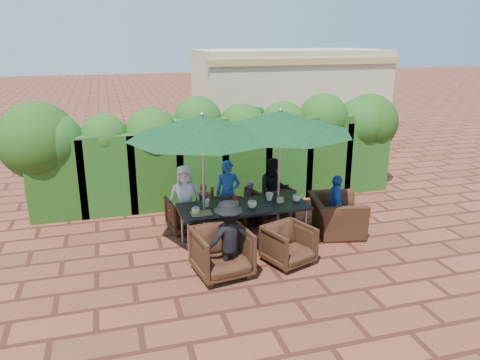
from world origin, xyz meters
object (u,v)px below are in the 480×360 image
object	(u,v)px
umbrella_right	(280,122)
chair_near_right	(289,243)
dining_table	(243,209)
chair_far_left	(187,212)
chair_far_right	(270,202)
chair_near_left	(222,250)
chair_far_mid	(229,206)
chair_end_right	(336,209)
umbrella_left	(202,127)

from	to	relation	value
umbrella_right	chair_near_right	bearing A→B (deg)	-99.71
dining_table	chair_far_left	bearing A→B (deg)	132.99
chair_far_right	umbrella_right	bearing A→B (deg)	64.99
chair_far_left	dining_table	bearing A→B (deg)	125.49
chair_far_right	chair_near_right	bearing A→B (deg)	65.50
chair_near_left	chair_far_mid	bearing A→B (deg)	64.01
chair_far_left	chair_near_left	xyz separation A→B (m)	(0.23, -1.94, 0.07)
chair_far_left	chair_end_right	size ratio (longest dim) A/B	0.67
dining_table	chair_far_right	distance (m)	1.34
chair_far_right	chair_end_right	distance (m)	1.40
chair_near_right	umbrella_right	bearing A→B (deg)	60.35
chair_end_right	chair_far_right	bearing A→B (deg)	57.85
chair_far_mid	chair_far_right	xyz separation A→B (m)	(0.87, -0.03, 0.01)
umbrella_right	dining_table	bearing A→B (deg)	-175.85
chair_end_right	chair_far_left	bearing A→B (deg)	83.15
umbrella_right	chair_far_mid	size ratio (longest dim) A/B	3.43
umbrella_left	chair_end_right	distance (m)	3.12
chair_far_left	chair_far_mid	distance (m)	0.87
umbrella_left	chair_near_left	distance (m)	2.04
dining_table	chair_end_right	world-z (taller)	chair_end_right
dining_table	chair_near_left	distance (m)	1.22
dining_table	chair_near_right	world-z (taller)	dining_table
chair_far_right	chair_far_left	bearing A→B (deg)	-12.71
chair_far_mid	chair_far_right	world-z (taller)	chair_far_right
chair_far_left	chair_far_right	distance (m)	1.73
umbrella_left	chair_near_left	world-z (taller)	umbrella_left
umbrella_left	chair_far_left	size ratio (longest dim) A/B	3.50
umbrella_left	chair_far_left	xyz separation A→B (m)	(-0.15, 0.97, -1.85)
chair_near_left	chair_end_right	world-z (taller)	chair_end_right
umbrella_right	chair_far_right	xyz separation A→B (m)	(0.18, 0.94, -1.82)
umbrella_left	chair_far_mid	world-z (taller)	umbrella_left
dining_table	umbrella_left	world-z (taller)	umbrella_left
chair_far_right	chair_near_right	size ratio (longest dim) A/B	1.07
chair_far_mid	chair_near_left	xyz separation A→B (m)	(-0.64, -2.02, 0.05)
dining_table	chair_near_left	world-z (taller)	chair_near_left
chair_far_left	chair_end_right	distance (m)	2.89
chair_far_mid	chair_far_right	bearing A→B (deg)	-165.79
umbrella_left	chair_end_right	size ratio (longest dim) A/B	2.34
dining_table	chair_far_left	distance (m)	1.32
chair_far_left	chair_end_right	world-z (taller)	chair_end_right
chair_far_left	chair_far_right	xyz separation A→B (m)	(1.73, 0.05, 0.03)
dining_table	umbrella_right	bearing A→B (deg)	4.15
umbrella_left	chair_far_left	distance (m)	2.10
chair_far_left	chair_near_left	bearing A→B (deg)	89.21
chair_near_left	chair_end_right	size ratio (longest dim) A/B	0.79
chair_far_right	chair_far_mid	bearing A→B (deg)	-16.09
umbrella_right	chair_near_left	xyz separation A→B (m)	(-1.33, -1.05, -1.79)
dining_table	umbrella_right	distance (m)	1.68
chair_near_left	chair_far_left	bearing A→B (deg)	88.22
chair_far_left	chair_near_right	distance (m)	2.33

